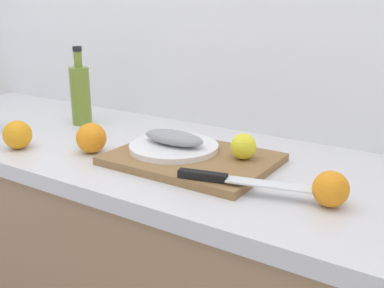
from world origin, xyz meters
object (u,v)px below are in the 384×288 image
lemon_0 (243,146)px  orange_0 (91,138)px  fish_fillet (174,138)px  olive_oil_bottle (80,94)px  white_plate (174,147)px  chef_knife (226,179)px  cutting_board (192,159)px

lemon_0 → orange_0: lemon_0 is taller
fish_fillet → lemon_0: (0.18, 0.04, -0.00)m
olive_oil_bottle → white_plate: bearing=-13.5°
white_plate → chef_knife: (0.22, -0.12, 0.00)m
lemon_0 → orange_0: size_ratio=0.79×
chef_knife → olive_oil_bottle: (-0.67, 0.23, 0.07)m
fish_fillet → orange_0: orange_0 is taller
white_plate → lemon_0: bearing=11.1°
chef_knife → lemon_0: (-0.04, 0.16, 0.02)m
cutting_board → orange_0: orange_0 is taller
cutting_board → chef_knife: bearing=-34.8°
lemon_0 → olive_oil_bottle: 0.64m
white_plate → olive_oil_bottle: olive_oil_bottle is taller
fish_fillet → lemon_0: size_ratio=2.73×
lemon_0 → orange_0: (-0.39, -0.13, -0.01)m
white_plate → fish_fillet: bearing=90.0°
olive_oil_bottle → orange_0: olive_oil_bottle is taller
cutting_board → olive_oil_bottle: (-0.51, 0.12, 0.09)m
chef_knife → orange_0: size_ratio=3.54×
cutting_board → fish_fillet: 0.08m
white_plate → chef_knife: chef_knife is taller
fish_fillet → chef_knife: bearing=-28.7°
fish_fillet → lemon_0: 0.19m
white_plate → lemon_0: 0.19m
fish_fillet → olive_oil_bottle: 0.46m
white_plate → orange_0: orange_0 is taller
chef_knife → orange_0: orange_0 is taller
fish_fillet → olive_oil_bottle: olive_oil_bottle is taller
chef_knife → lemon_0: bearing=90.8°
chef_knife → olive_oil_bottle: 0.72m
cutting_board → chef_knife: 0.20m
white_plate → olive_oil_bottle: (-0.45, 0.11, 0.07)m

